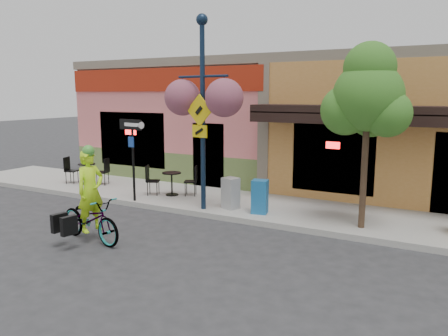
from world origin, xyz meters
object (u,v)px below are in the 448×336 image
at_px(lamp_post, 203,114).
at_px(newspaper_box_blue, 260,197).
at_px(bicycle, 90,219).
at_px(street_tree, 366,136).
at_px(newspaper_box_grey, 231,193).
at_px(cyclist_rider, 91,202).
at_px(building, 330,121).
at_px(one_way_sign, 133,161).

xyz_separation_m(lamp_post, newspaper_box_blue, (1.54, 0.32, -2.13)).
distance_m(bicycle, street_tree, 6.51).
distance_m(newspaper_box_blue, newspaper_box_grey, 0.90).
bearing_deg(cyclist_rider, lamp_post, -8.92).
relative_size(cyclist_rider, lamp_post, 0.35).
height_order(bicycle, lamp_post, lamp_post).
height_order(lamp_post, newspaper_box_grey, lamp_post).
bearing_deg(street_tree, bicycle, -146.63).
xyz_separation_m(building, bicycle, (-2.71, -9.79, -1.74)).
distance_m(lamp_post, one_way_sign, 2.66).
bearing_deg(building, newspaper_box_blue, -90.91).
height_order(building, bicycle, building).
bearing_deg(newspaper_box_grey, bicycle, -96.90).
bearing_deg(building, street_tree, -68.38).
bearing_deg(newspaper_box_blue, newspaper_box_grey, 164.39).
bearing_deg(bicycle, street_tree, -47.52).
bearing_deg(newspaper_box_grey, lamp_post, -129.91).
distance_m(cyclist_rider, one_way_sign, 3.23).
xyz_separation_m(building, newspaper_box_blue, (-0.10, -6.35, -1.66)).
height_order(lamp_post, one_way_sign, lamp_post).
distance_m(one_way_sign, newspaper_box_grey, 3.06).
xyz_separation_m(building, lamp_post, (-1.64, -6.67, 0.48)).
relative_size(cyclist_rider, newspaper_box_blue, 2.04).
bearing_deg(one_way_sign, street_tree, 13.47).
relative_size(cyclist_rider, street_tree, 0.42).
relative_size(lamp_post, street_tree, 1.19).
bearing_deg(street_tree, cyclist_rider, -146.38).
xyz_separation_m(cyclist_rider, newspaper_box_grey, (1.65, 3.50, -0.33)).
xyz_separation_m(lamp_post, one_way_sign, (-2.27, -0.18, -1.38)).
xyz_separation_m(cyclist_rider, newspaper_box_blue, (2.56, 3.44, -0.31)).
bearing_deg(bicycle, one_way_sign, 31.40).
relative_size(cyclist_rider, one_way_sign, 0.76).
xyz_separation_m(one_way_sign, street_tree, (6.43, 0.50, 0.96)).
bearing_deg(building, lamp_post, -103.82).
bearing_deg(lamp_post, one_way_sign, -167.09).
relative_size(lamp_post, newspaper_box_blue, 5.80).
relative_size(cyclist_rider, newspaper_box_grey, 2.12).
distance_m(bicycle, newspaper_box_blue, 4.32).
relative_size(lamp_post, one_way_sign, 2.15).
relative_size(newspaper_box_blue, newspaper_box_grey, 1.04).
height_order(lamp_post, newspaper_box_blue, lamp_post).
relative_size(one_way_sign, newspaper_box_blue, 2.69).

